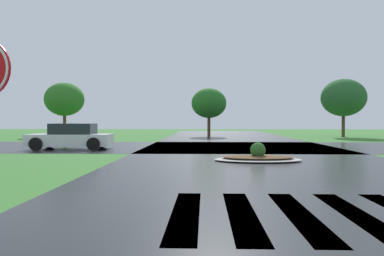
{
  "coord_description": "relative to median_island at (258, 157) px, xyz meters",
  "views": [
    {
      "loc": [
        -1.94,
        -2.41,
        1.5
      ],
      "look_at": [
        -2.4,
        11.47,
        1.21
      ],
      "focal_mm": 36.13,
      "sensor_mm": 36.0,
      "label": 1
    }
  ],
  "objects": [
    {
      "name": "asphalt_roadway",
      "position": [
        0.01,
        -1.69,
        -0.13
      ],
      "size": [
        10.44,
        80.0,
        0.01
      ],
      "primitive_type": "cube",
      "color": "#232628",
      "rests_on": "ground"
    },
    {
      "name": "asphalt_cross_road",
      "position": [
        0.01,
        7.43,
        -0.13
      ],
      "size": [
        90.0,
        9.39,
        0.01
      ],
      "primitive_type": "cube",
      "color": "#232628",
      "rests_on": "ground"
    },
    {
      "name": "crosswalk_stripes",
      "position": [
        0.01,
        -7.97,
        -0.13
      ],
      "size": [
        4.95,
        3.38,
        0.01
      ],
      "color": "white",
      "rests_on": "ground"
    },
    {
      "name": "median_island",
      "position": [
        0.0,
        0.0,
        0.0
      ],
      "size": [
        3.17,
        1.92,
        0.68
      ],
      "color": "#9E9B93",
      "rests_on": "ground"
    },
    {
      "name": "car_dark_suv",
      "position": [
        -8.8,
        5.47,
        0.49
      ],
      "size": [
        4.21,
        2.21,
        1.32
      ],
      "rotation": [
        0.0,
        0.0,
        3.18
      ],
      "color": "silver",
      "rests_on": "ground"
    },
    {
      "name": "background_treeline",
      "position": [
        8.52,
        20.43,
        3.53
      ],
      "size": [
        40.93,
        4.64,
        6.1
      ],
      "color": "#4C3823",
      "rests_on": "ground"
    }
  ]
}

